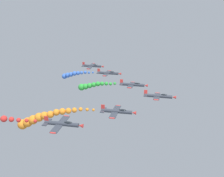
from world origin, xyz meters
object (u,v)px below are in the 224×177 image
(airplane_left_inner, at_px, (133,85))
(airplane_right_inner, at_px, (117,111))
(airplane_right_outer, at_px, (62,124))
(airplane_trailing, at_px, (92,66))
(airplane_left_outer, at_px, (108,73))
(airplane_lead, at_px, (159,96))

(airplane_left_inner, bearing_deg, airplane_right_inner, -2.99)
(airplane_right_outer, relative_size, airplane_trailing, 1.00)
(airplane_left_inner, xyz_separation_m, airplane_left_outer, (-14.13, -12.42, -0.14))
(airplane_lead, distance_m, airplane_right_inner, 17.17)
(airplane_left_inner, relative_size, airplane_trailing, 1.00)
(airplane_right_inner, distance_m, airplane_left_outer, 39.88)
(airplane_right_outer, bearing_deg, airplane_lead, 138.18)
(airplane_trailing, bearing_deg, airplane_left_inner, 41.02)
(airplane_right_inner, xyz_separation_m, airplane_left_outer, (-38.28, -11.16, 0.41))
(airplane_left_outer, height_order, airplane_right_outer, airplane_right_outer)
(airplane_left_inner, height_order, airplane_right_outer, airplane_right_outer)
(airplane_right_inner, distance_m, airplane_right_outer, 17.49)
(airplane_lead, relative_size, airplane_right_inner, 1.00)
(airplane_left_outer, relative_size, airplane_trailing, 1.00)
(airplane_left_outer, bearing_deg, airplane_trailing, -139.32)
(airplane_right_inner, bearing_deg, airplane_left_outer, -163.75)
(airplane_left_outer, distance_m, airplane_right_outer, 51.18)
(airplane_left_outer, xyz_separation_m, airplane_trailing, (-12.44, -10.69, -0.49))
(airplane_lead, bearing_deg, airplane_left_outer, -138.51)
(airplane_trailing, bearing_deg, airplane_lead, 41.22)
(airplane_left_inner, height_order, airplane_right_inner, airplane_left_inner)
(airplane_left_inner, distance_m, airplane_trailing, 35.21)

